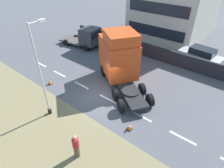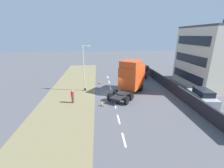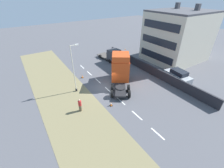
{
  "view_description": "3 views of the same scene",
  "coord_description": "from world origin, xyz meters",
  "px_view_note": "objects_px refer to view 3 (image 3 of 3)",
  "views": [
    {
      "loc": [
        -9.21,
        -8.56,
        9.89
      ],
      "look_at": [
        0.55,
        -0.69,
        1.22
      ],
      "focal_mm": 30.0,
      "sensor_mm": 36.0,
      "label": 1
    },
    {
      "loc": [
        -1.96,
        -20.44,
        8.23
      ],
      "look_at": [
        0.02,
        0.23,
        1.39
      ],
      "focal_mm": 24.0,
      "sensor_mm": 36.0,
      "label": 2
    },
    {
      "loc": [
        -9.61,
        -16.43,
        12.41
      ],
      "look_at": [
        -0.1,
        -1.86,
        1.68
      ],
      "focal_mm": 24.0,
      "sensor_mm": 36.0,
      "label": 3
    }
  ],
  "objects_px": {
    "parked_car": "(178,76)",
    "traffic_cone_trailing": "(82,76)",
    "traffic_cone_lead": "(111,104)",
    "flatbed_truck": "(112,55)",
    "lamp_post": "(74,71)",
    "lorry_cab": "(120,68)",
    "pedestrian": "(80,105)"
  },
  "relations": [
    {
      "from": "lorry_cab",
      "to": "pedestrian",
      "type": "bearing_deg",
      "value": -124.45
    },
    {
      "from": "lamp_post",
      "to": "traffic_cone_trailing",
      "type": "relative_size",
      "value": 11.78
    },
    {
      "from": "lorry_cab",
      "to": "traffic_cone_lead",
      "type": "relative_size",
      "value": 12.64
    },
    {
      "from": "traffic_cone_lead",
      "to": "lamp_post",
      "type": "bearing_deg",
      "value": 112.76
    },
    {
      "from": "traffic_cone_trailing",
      "to": "lorry_cab",
      "type": "bearing_deg",
      "value": -44.31
    },
    {
      "from": "traffic_cone_lead",
      "to": "pedestrian",
      "type": "bearing_deg",
      "value": 161.1
    },
    {
      "from": "flatbed_truck",
      "to": "traffic_cone_lead",
      "type": "relative_size",
      "value": 10.0
    },
    {
      "from": "traffic_cone_trailing",
      "to": "traffic_cone_lead",
      "type": "bearing_deg",
      "value": -89.34
    },
    {
      "from": "parked_car",
      "to": "traffic_cone_trailing",
      "type": "height_order",
      "value": "parked_car"
    },
    {
      "from": "lorry_cab",
      "to": "lamp_post",
      "type": "relative_size",
      "value": 1.07
    },
    {
      "from": "parked_car",
      "to": "lamp_post",
      "type": "distance_m",
      "value": 16.1
    },
    {
      "from": "lorry_cab",
      "to": "lamp_post",
      "type": "distance_m",
      "value": 6.99
    },
    {
      "from": "pedestrian",
      "to": "traffic_cone_trailing",
      "type": "xyz_separation_m",
      "value": [
        3.52,
        7.57,
        -0.56
      ]
    },
    {
      "from": "flatbed_truck",
      "to": "traffic_cone_lead",
      "type": "distance_m",
      "value": 14.57
    },
    {
      "from": "parked_car",
      "to": "pedestrian",
      "type": "height_order",
      "value": "parked_car"
    },
    {
      "from": "lorry_cab",
      "to": "traffic_cone_trailing",
      "type": "relative_size",
      "value": 12.64
    },
    {
      "from": "parked_car",
      "to": "traffic_cone_trailing",
      "type": "xyz_separation_m",
      "value": [
        -12.45,
        9.42,
        -0.67
      ]
    },
    {
      "from": "traffic_cone_lead",
      "to": "flatbed_truck",
      "type": "bearing_deg",
      "value": 56.09
    },
    {
      "from": "flatbed_truck",
      "to": "lamp_post",
      "type": "height_order",
      "value": "lamp_post"
    },
    {
      "from": "lorry_cab",
      "to": "parked_car",
      "type": "distance_m",
      "value": 9.39
    },
    {
      "from": "lamp_post",
      "to": "traffic_cone_trailing",
      "type": "height_order",
      "value": "lamp_post"
    },
    {
      "from": "traffic_cone_trailing",
      "to": "flatbed_truck",
      "type": "bearing_deg",
      "value": 21.6
    },
    {
      "from": "traffic_cone_lead",
      "to": "traffic_cone_trailing",
      "type": "height_order",
      "value": "same"
    },
    {
      "from": "parked_car",
      "to": "flatbed_truck",
      "type": "bearing_deg",
      "value": 115.1
    },
    {
      "from": "pedestrian",
      "to": "traffic_cone_trailing",
      "type": "bearing_deg",
      "value": 65.07
    },
    {
      "from": "pedestrian",
      "to": "traffic_cone_trailing",
      "type": "distance_m",
      "value": 8.37
    },
    {
      "from": "lamp_post",
      "to": "traffic_cone_lead",
      "type": "relative_size",
      "value": 11.78
    },
    {
      "from": "flatbed_truck",
      "to": "traffic_cone_trailing",
      "type": "bearing_deg",
      "value": 14.69
    },
    {
      "from": "lorry_cab",
      "to": "traffic_cone_lead",
      "type": "bearing_deg",
      "value": -101.37
    },
    {
      "from": "traffic_cone_lead",
      "to": "lorry_cab",
      "type": "bearing_deg",
      "value": 43.9
    },
    {
      "from": "flatbed_truck",
      "to": "parked_car",
      "type": "xyz_separation_m",
      "value": [
        4.24,
        -12.67,
        -0.4
      ]
    },
    {
      "from": "flatbed_truck",
      "to": "traffic_cone_lead",
      "type": "xyz_separation_m",
      "value": [
        -8.11,
        -12.06,
        -1.08
      ]
    }
  ]
}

